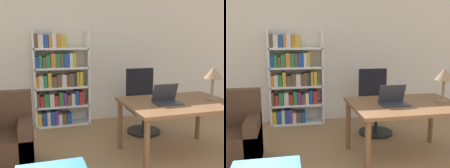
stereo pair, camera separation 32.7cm
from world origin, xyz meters
The scene contains 7 objects.
wall_back centered at (0.00, 4.53, 1.35)m, with size 8.00×0.06×2.70m.
desk centered at (0.42, 2.57, 0.67)m, with size 1.43×1.04×0.76m.
laptop centered at (0.24, 2.55, 0.82)m, with size 0.35×0.25×0.25m.
table_lamp centered at (0.94, 2.57, 1.11)m, with size 0.24×0.24×0.45m.
office_chair centered at (0.37, 3.62, 0.47)m, with size 0.56×0.56×1.08m.
armchair centered at (-1.84, 2.88, 0.32)m, with size 0.79×0.67×0.93m.
bookshelf centered at (-0.97, 4.34, 0.81)m, with size 0.99×0.28×1.74m.
Camera 1 is at (-1.40, -0.40, 1.59)m, focal length 42.00 mm.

